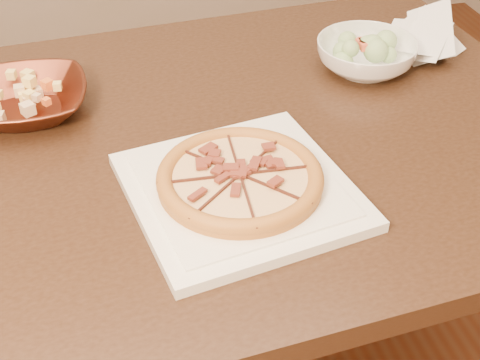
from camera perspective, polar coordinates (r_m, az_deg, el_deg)
The scene contains 8 objects.
dining_table at distance 1.18m, azimuth -5.53°, elevation -0.81°, with size 1.46×0.99×0.75m.
plate at distance 0.99m, azimuth 0.00°, elevation -0.89°, with size 0.36×0.36×0.02m.
pizza at distance 0.98m, azimuth -0.00°, elevation 0.18°, with size 0.25×0.25×0.03m.
bronze_bowl at distance 1.23m, azimuth -17.79°, elevation 6.44°, with size 0.21×0.21×0.05m, color maroon.
mixed_dish at distance 1.21m, azimuth -18.19°, elevation 8.05°, with size 0.10×0.10×0.03m.
salad_bowl at distance 1.33m, azimuth 10.69°, elevation 10.37°, with size 0.19×0.19×0.06m, color white.
salad at distance 1.31m, azimuth 10.90°, elevation 12.22°, with size 0.08×0.11×0.04m.
cling_film at distance 1.41m, azimuth 15.43°, elevation 11.08°, with size 0.14×0.12×0.05m, color white, non-canonical shape.
Camera 1 is at (0.07, -0.86, 1.38)m, focal length 50.00 mm.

